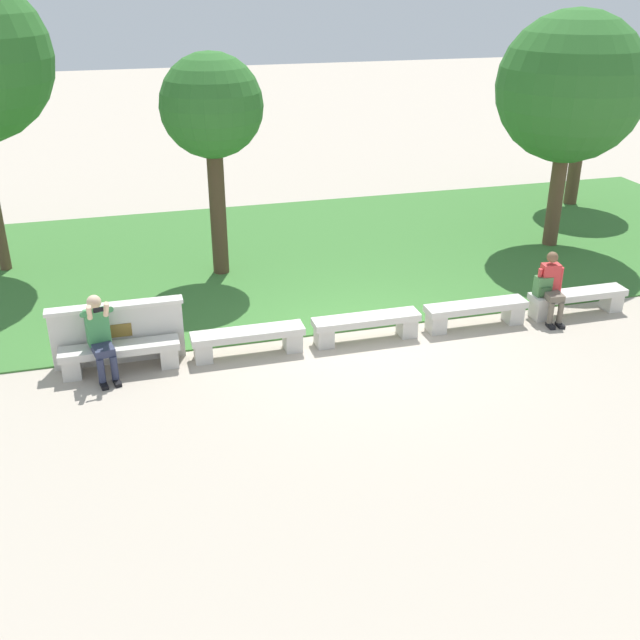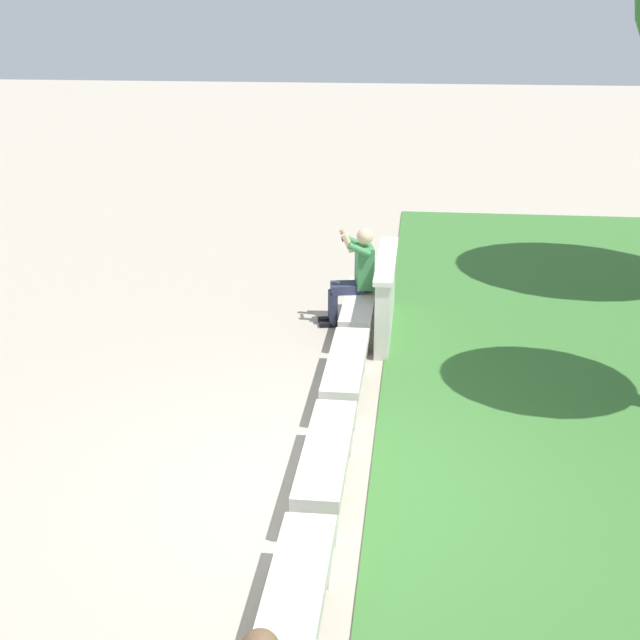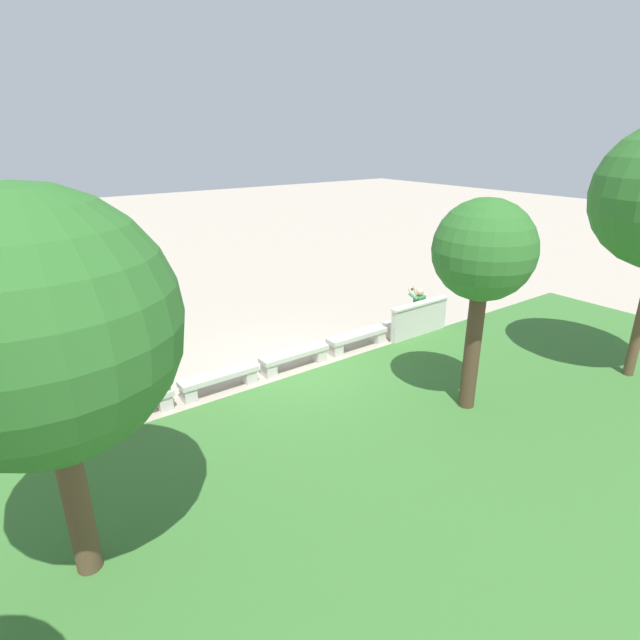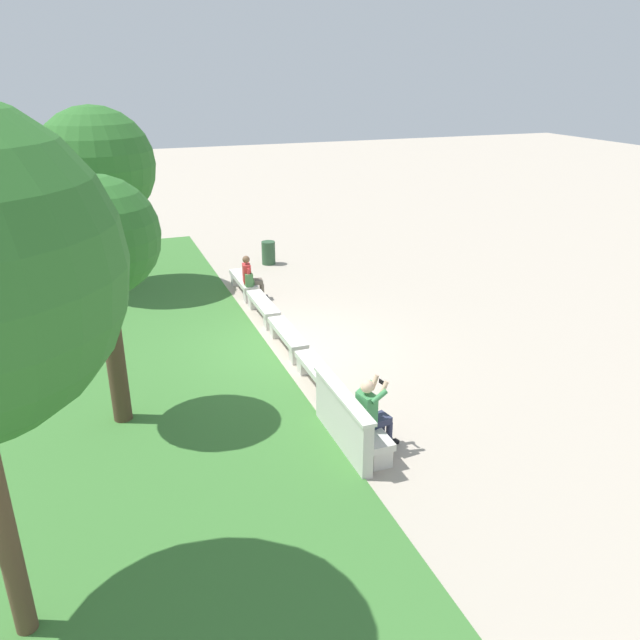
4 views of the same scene
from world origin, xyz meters
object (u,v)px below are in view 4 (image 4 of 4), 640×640
(bench_mid, at_px, (287,336))
(tree_left_background, at_px, (96,167))
(person_photographer, at_px, (372,410))
(trash_bin, at_px, (268,253))
(person_distant, at_px, (251,276))
(bench_near, at_px, (319,375))
(backpack, at_px, (249,280))
(tree_behind_wall, at_px, (99,241))
(bench_far, at_px, (263,307))
(bench_main, at_px, (361,426))
(bench_end, at_px, (243,283))

(bench_mid, relative_size, tree_left_background, 0.36)
(person_photographer, xyz_separation_m, trash_bin, (10.90, -1.38, -0.36))
(trash_bin, bearing_deg, person_distant, 155.74)
(bench_near, xyz_separation_m, backpack, (5.39, 0.02, 0.33))
(person_photographer, height_order, tree_behind_wall, tree_behind_wall)
(person_distant, distance_m, trash_bin, 3.41)
(person_distant, bearing_deg, bench_mid, 178.91)
(person_photographer, distance_m, tree_left_background, 10.97)
(bench_near, xyz_separation_m, tree_left_background, (7.69, 3.51, 3.21))
(bench_mid, xyz_separation_m, tree_behind_wall, (-1.93, 3.76, 3.06))
(tree_behind_wall, relative_size, tree_left_background, 0.87)
(bench_near, xyz_separation_m, bench_far, (4.09, 0.00, 0.00))
(bench_main, height_order, bench_end, same)
(backpack, xyz_separation_m, tree_behind_wall, (-5.28, 3.74, 2.73))
(bench_main, relative_size, person_photographer, 1.41)
(bench_main, bearing_deg, tree_left_background, 19.84)
(bench_main, relative_size, backpack, 4.34)
(bench_main, relative_size, trash_bin, 2.48)
(bench_near, relative_size, person_photographer, 1.41)
(bench_main, distance_m, backpack, 7.44)
(backpack, bearing_deg, tree_behind_wall, 144.65)
(person_distant, relative_size, backpack, 2.94)
(bench_near, relative_size, bench_mid, 1.00)
(person_distant, bearing_deg, backpack, 142.88)
(person_photographer, xyz_separation_m, backpack, (7.69, 0.10, -0.11))
(bench_far, height_order, tree_behind_wall, tree_behind_wall)
(bench_near, xyz_separation_m, bench_mid, (2.04, 0.00, 0.00))
(bench_far, distance_m, tree_behind_wall, 6.27)
(bench_near, distance_m, bench_end, 6.13)
(bench_end, bearing_deg, bench_mid, 180.00)
(person_distant, relative_size, trash_bin, 1.68)
(tree_behind_wall, xyz_separation_m, tree_left_background, (7.58, -0.25, 0.15))
(person_photographer, bearing_deg, tree_behind_wall, 57.81)
(bench_mid, xyz_separation_m, bench_end, (4.09, 0.00, 0.00))
(bench_main, height_order, person_photographer, person_photographer)
(tree_left_background, bearing_deg, tree_behind_wall, 178.10)
(bench_near, distance_m, trash_bin, 8.72)
(bench_main, xyz_separation_m, bench_end, (8.18, 0.00, 0.00))
(tree_left_background, bearing_deg, person_distant, -121.43)
(person_photographer, height_order, person_distant, person_photographer)
(bench_near, xyz_separation_m, trash_bin, (8.60, -1.46, 0.08))
(person_photographer, bearing_deg, bench_near, 1.88)
(backpack, bearing_deg, bench_far, -179.12)
(bench_main, distance_m, person_photographer, 0.52)
(trash_bin, bearing_deg, tree_left_background, 100.35)
(bench_mid, distance_m, person_photographer, 4.37)
(person_distant, height_order, tree_behind_wall, tree_behind_wall)
(person_photographer, bearing_deg, trash_bin, -7.24)
(person_photographer, bearing_deg, person_distant, 0.07)
(bench_main, xyz_separation_m, person_distant, (7.55, -0.07, 0.37))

